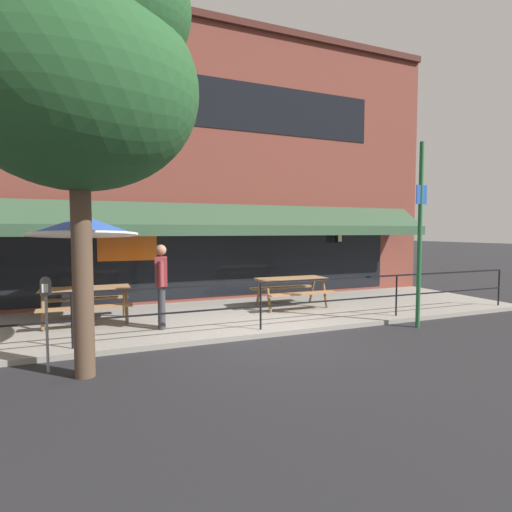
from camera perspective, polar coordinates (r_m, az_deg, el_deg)
ground_plane at (r=7.94m, az=1.52°, el=-11.63°), size 120.00×120.00×0.00m
patio_deck at (r=9.74m, az=-3.28°, el=-8.46°), size 15.00×4.00×0.10m
restaurant_building at (r=11.81m, az=-6.95°, el=12.95°), size 15.00×1.60×8.08m
patio_railing at (r=8.04m, az=0.67°, el=-5.61°), size 13.84×0.04×0.97m
picnic_table_left at (r=9.34m, az=-23.11°, el=-5.18°), size 1.80×1.42×0.76m
picnic_table_centre at (r=10.43m, az=5.13°, el=-4.01°), size 1.80×1.42×0.76m
patio_umbrella_left at (r=8.92m, az=-23.38°, el=3.91°), size 2.14×2.14×2.38m
pedestrian_walking at (r=8.34m, az=-13.38°, el=-3.58°), size 0.30×0.61×1.71m
parking_meter_near at (r=6.62m, az=-27.83°, el=-4.96°), size 0.15×0.16×1.42m
street_sign_pole at (r=9.21m, az=22.36°, el=3.03°), size 0.28×0.09×3.96m
street_tree_curbside at (r=6.42m, az=-23.30°, el=22.85°), size 3.34×3.00×5.98m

